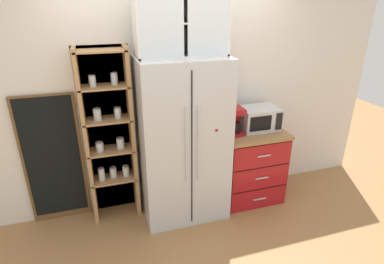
# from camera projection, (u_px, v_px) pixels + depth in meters

# --- Properties ---
(ground_plane) EXTENTS (10.80, 10.80, 0.00)m
(ground_plane) POSITION_uv_depth(u_px,v_px,m) (185.00, 211.00, 3.66)
(ground_plane) COLOR #9E7042
(wall_back_cream) EXTENTS (5.09, 0.10, 2.55)m
(wall_back_cream) POSITION_uv_depth(u_px,v_px,m) (174.00, 97.00, 3.51)
(wall_back_cream) COLOR silver
(wall_back_cream) RESTS_ON ground
(refrigerator) EXTENTS (0.91, 0.64, 1.78)m
(refrigerator) POSITION_uv_depth(u_px,v_px,m) (183.00, 141.00, 3.35)
(refrigerator) COLOR silver
(refrigerator) RESTS_ON ground
(pantry_shelf_column) EXTENTS (0.55, 0.30, 1.88)m
(pantry_shelf_column) POSITION_uv_depth(u_px,v_px,m) (109.00, 134.00, 3.33)
(pantry_shelf_column) COLOR brown
(pantry_shelf_column) RESTS_ON ground
(counter_cabinet) EXTENTS (0.74, 0.59, 0.89)m
(counter_cabinet) POSITION_uv_depth(u_px,v_px,m) (250.00, 165.00, 3.78)
(counter_cabinet) COLOR #A8161C
(counter_cabinet) RESTS_ON ground
(microwave) EXTENTS (0.44, 0.33, 0.26)m
(microwave) POSITION_uv_depth(u_px,v_px,m) (259.00, 118.00, 3.63)
(microwave) COLOR silver
(microwave) RESTS_ON counter_cabinet
(coffee_maker) EXTENTS (0.17, 0.20, 0.31)m
(coffee_maker) POSITION_uv_depth(u_px,v_px,m) (234.00, 120.00, 3.49)
(coffee_maker) COLOR #A8161C
(coffee_maker) RESTS_ON counter_cabinet
(mug_navy) EXTENTS (0.11, 0.08, 0.08)m
(mug_navy) POSITION_uv_depth(u_px,v_px,m) (254.00, 128.00, 3.59)
(mug_navy) COLOR navy
(mug_navy) RESTS_ON counter_cabinet
(bottle_clear) EXTENTS (0.06, 0.06, 0.26)m
(bottle_clear) POSITION_uv_depth(u_px,v_px,m) (252.00, 120.00, 3.61)
(bottle_clear) COLOR silver
(bottle_clear) RESTS_ON counter_cabinet
(bottle_cobalt) EXTENTS (0.06, 0.06, 0.24)m
(bottle_cobalt) POSITION_uv_depth(u_px,v_px,m) (255.00, 123.00, 3.54)
(bottle_cobalt) COLOR navy
(bottle_cobalt) RESTS_ON counter_cabinet
(upper_cabinet) EXTENTS (0.87, 0.32, 0.61)m
(upper_cabinet) POSITION_uv_depth(u_px,v_px,m) (180.00, 23.00, 2.92)
(upper_cabinet) COLOR silver
(upper_cabinet) RESTS_ON refrigerator
(chalkboard_menu) EXTENTS (0.60, 0.04, 1.44)m
(chalkboard_menu) POSITION_uv_depth(u_px,v_px,m) (53.00, 160.00, 3.30)
(chalkboard_menu) COLOR brown
(chalkboard_menu) RESTS_ON ground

